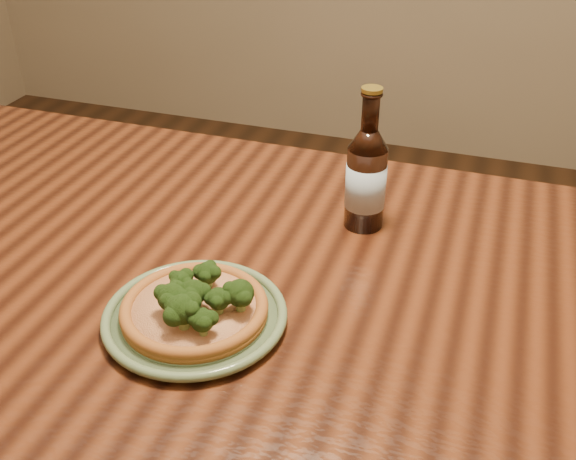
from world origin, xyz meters
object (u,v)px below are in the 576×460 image
(table, at_px, (140,293))
(beer_bottle, at_px, (366,177))
(pizza, at_px, (195,306))
(plate, at_px, (195,316))

(table, height_order, beer_bottle, beer_bottle)
(pizza, bearing_deg, beer_bottle, 64.24)
(plate, relative_size, pizza, 1.26)
(plate, xyz_separation_m, pizza, (0.00, -0.00, 0.02))
(plate, distance_m, beer_bottle, 0.37)
(plate, height_order, pizza, pizza)
(table, bearing_deg, plate, -37.79)
(plate, height_order, beer_bottle, beer_bottle)
(table, xyz_separation_m, plate, (0.18, -0.14, 0.10))
(table, relative_size, beer_bottle, 6.52)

